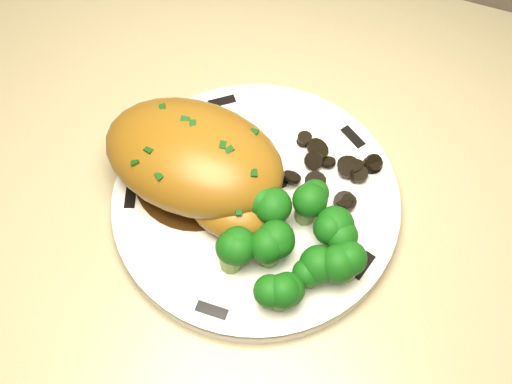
% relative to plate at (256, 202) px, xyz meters
% --- Properties ---
extents(plate, '(0.31, 0.31, 0.02)m').
position_rel_plate_xyz_m(plate, '(0.00, 0.00, 0.00)').
color(plate, white).
rests_on(plate, counter).
extents(rim_accent_0, '(0.03, 0.03, 0.00)m').
position_rel_plate_xyz_m(rim_accent_0, '(0.07, 0.10, 0.01)').
color(rim_accent_0, black).
rests_on(rim_accent_0, plate).
extents(rim_accent_1, '(0.03, 0.03, 0.00)m').
position_rel_plate_xyz_m(rim_accent_1, '(-0.08, 0.10, 0.01)').
color(rim_accent_1, black).
rests_on(rim_accent_1, plate).
extents(rim_accent_2, '(0.02, 0.03, 0.00)m').
position_rel_plate_xyz_m(rim_accent_2, '(-0.12, -0.04, 0.01)').
color(rim_accent_2, black).
rests_on(rim_accent_2, plate).
extents(rim_accent_3, '(0.03, 0.01, 0.00)m').
position_rel_plate_xyz_m(rim_accent_3, '(0.00, -0.12, 0.01)').
color(rim_accent_3, black).
rests_on(rim_accent_3, plate).
extents(rim_accent_4, '(0.02, 0.03, 0.00)m').
position_rel_plate_xyz_m(rim_accent_4, '(0.12, -0.03, 0.01)').
color(rim_accent_4, black).
rests_on(rim_accent_4, plate).
extents(gravy_pool, '(0.13, 0.13, 0.00)m').
position_rel_plate_xyz_m(gravy_pool, '(-0.06, 0.00, 0.01)').
color(gravy_pool, '#371E0A').
rests_on(gravy_pool, plate).
extents(chicken_breast, '(0.19, 0.13, 0.07)m').
position_rel_plate_xyz_m(chicken_breast, '(-0.06, -0.00, 0.04)').
color(chicken_breast, '#885B17').
rests_on(chicken_breast, plate).
extents(mushroom_pile, '(0.09, 0.07, 0.02)m').
position_rel_plate_xyz_m(mushroom_pile, '(0.06, 0.05, 0.01)').
color(mushroom_pile, black).
rests_on(mushroom_pile, plate).
extents(broccoli_florets, '(0.13, 0.12, 0.05)m').
position_rel_plate_xyz_m(broccoli_florets, '(0.05, -0.05, 0.04)').
color(broccoli_florets, olive).
rests_on(broccoli_florets, plate).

